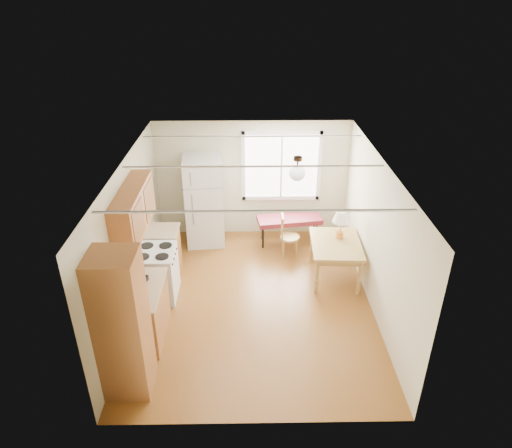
{
  "coord_description": "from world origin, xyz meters",
  "views": [
    {
      "loc": [
        -0.07,
        -6.39,
        4.91
      ],
      "look_at": [
        0.05,
        0.69,
        1.15
      ],
      "focal_mm": 32.0,
      "sensor_mm": 36.0,
      "label": 1
    }
  ],
  "objects_px": {
    "dining_table": "(336,248)",
    "chair": "(286,233)",
    "bench": "(289,220)",
    "refrigerator": "(204,201)"
  },
  "relations": [
    {
      "from": "bench",
      "to": "chair",
      "type": "xyz_separation_m",
      "value": [
        -0.11,
        -0.46,
        -0.04
      ]
    },
    {
      "from": "bench",
      "to": "dining_table",
      "type": "bearing_deg",
      "value": -68.3
    },
    {
      "from": "dining_table",
      "to": "chair",
      "type": "height_order",
      "value": "chair"
    },
    {
      "from": "refrigerator",
      "to": "dining_table",
      "type": "bearing_deg",
      "value": -34.58
    },
    {
      "from": "bench",
      "to": "refrigerator",
      "type": "bearing_deg",
      "value": 166.92
    },
    {
      "from": "dining_table",
      "to": "chair",
      "type": "xyz_separation_m",
      "value": [
        -0.85,
        0.81,
        -0.14
      ]
    },
    {
      "from": "bench",
      "to": "dining_table",
      "type": "height_order",
      "value": "dining_table"
    },
    {
      "from": "dining_table",
      "to": "bench",
      "type": "bearing_deg",
      "value": 122.91
    },
    {
      "from": "chair",
      "to": "bench",
      "type": "bearing_deg",
      "value": 75.99
    },
    {
      "from": "dining_table",
      "to": "chair",
      "type": "relative_size",
      "value": 1.39
    }
  ]
}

